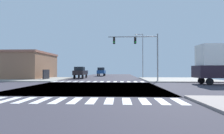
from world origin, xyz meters
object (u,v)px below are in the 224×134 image
Objects in this scene: traffic_signal_mast at (139,46)px; bank_building at (15,65)px; pickup_crossing_3 at (101,71)px; pickup_nearside_1 at (80,72)px; box_truck_leading_1 at (224,63)px; street_lamp at (142,52)px.

traffic_signal_mast reaches higher than bank_building.
traffic_signal_mast is at bearing 111.07° from pickup_crossing_3.
bank_building is 3.01× the size of pickup_crossing_3.
traffic_signal_mast is 1.45× the size of pickup_nearside_1.
box_truck_leading_1 is at bearing 149.24° from pickup_nearside_1.
traffic_signal_mast is 1.03× the size of box_truck_leading_1.
box_truck_leading_1 is (33.90, -11.71, -0.06)m from bank_building.
bank_building is 2.13× the size of box_truck_leading_1.
box_truck_leading_1 is (9.83, -3.84, -2.70)m from traffic_signal_mast.
traffic_signal_mast is 1.45× the size of pickup_crossing_3.
bank_building is at bearing 2.28° from pickup_nearside_1.
box_truck_leading_1 is at bearing 126.29° from pickup_crossing_3.
pickup_crossing_3 is at bearing -104.41° from pickup_nearside_1.
traffic_signal_mast is at bearing -111.33° from box_truck_leading_1.
pickup_nearside_1 is 23.97m from box_truck_leading_1.
bank_building is 3.01× the size of pickup_nearside_1.
street_lamp reaches higher than traffic_signal_mast.
box_truck_leading_1 is at bearing -19.06° from bank_building.
pickup_crossing_3 is (-9.56, 10.32, -4.15)m from street_lamp.
street_lamp is (1.83, 9.76, 0.17)m from traffic_signal_mast.
street_lamp is 1.81× the size of pickup_crossing_3.
pickup_crossing_3 is (16.33, 12.21, -1.34)m from bank_building.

